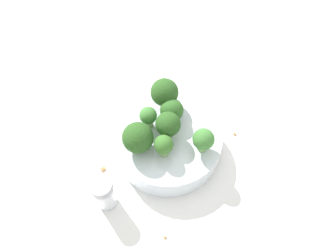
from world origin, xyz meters
TOP-DOWN VIEW (x-y plane):
  - ground_plane at (0.00, 0.00)m, footprint 3.00×3.00m
  - bowl at (0.00, 0.00)m, footprint 0.21×0.21m
  - broccoli_floret_0 at (0.00, -0.00)m, footprint 0.05×0.05m
  - broccoli_floret_1 at (0.05, -0.04)m, footprint 0.06×0.06m
  - broccoli_floret_2 at (-0.04, -0.01)m, footprint 0.05×0.05m
  - broccoli_floret_3 at (-0.01, -0.04)m, footprint 0.03×0.03m
  - broccoli_floret_4 at (0.00, 0.07)m, footprint 0.04×0.04m
  - broccoli_floret_5 at (-0.06, -0.04)m, footprint 0.05×0.05m
  - broccoli_floret_6 at (0.04, 0.01)m, footprint 0.03×0.03m
  - pepper_shaker at (0.15, -0.06)m, footprint 0.04×0.04m
  - almond_crumb_0 at (-0.09, 0.11)m, footprint 0.00×0.01m
  - almond_crumb_1 at (0.16, 0.07)m, footprint 0.01×0.01m
  - almond_crumb_2 at (0.09, -0.10)m, footprint 0.01×0.01m
  - almond_crumb_3 at (-0.05, -0.11)m, footprint 0.01×0.01m

SIDE VIEW (x-z plane):
  - ground_plane at x=0.00m, z-range 0.00..0.00m
  - almond_crumb_1 at x=0.16m, z-range 0.00..0.01m
  - almond_crumb_3 at x=-0.05m, z-range 0.00..0.01m
  - almond_crumb_0 at x=-0.09m, z-range 0.00..0.01m
  - almond_crumb_2 at x=0.09m, z-range 0.00..0.01m
  - bowl at x=0.00m, z-range 0.00..0.05m
  - pepper_shaker at x=0.15m, z-range 0.00..0.08m
  - broccoli_floret_2 at x=-0.04m, z-range 0.05..0.10m
  - broccoli_floret_6 at x=0.04m, z-range 0.06..0.11m
  - broccoli_floret_3 at x=-0.01m, z-range 0.06..0.11m
  - broccoli_floret_4 at x=0.00m, z-range 0.06..0.11m
  - broccoli_floret_1 at x=0.05m, z-range 0.06..0.12m
  - broccoli_floret_0 at x=0.00m, z-range 0.06..0.12m
  - broccoli_floret_5 at x=-0.06m, z-range 0.06..0.13m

